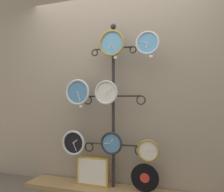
# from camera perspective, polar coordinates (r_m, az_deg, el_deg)

# --- Properties ---
(shop_wall) EXTENTS (4.40, 0.04, 2.80)m
(shop_wall) POSITION_cam_1_polar(r_m,az_deg,el_deg) (2.82, 1.35, 4.87)
(shop_wall) COLOR gray
(shop_wall) RESTS_ON ground_plane
(low_shelf) EXTENTS (2.20, 0.36, 0.06)m
(low_shelf) POSITION_cam_1_polar(r_m,az_deg,el_deg) (2.80, -0.07, -23.63)
(low_shelf) COLOR #9E7A4C
(low_shelf) RESTS_ON ground_plane
(display_stand) EXTENTS (0.79, 0.32, 2.04)m
(display_stand) POSITION_cam_1_polar(r_m,az_deg,el_deg) (2.67, 0.34, -8.45)
(display_stand) COLOR #282623
(display_stand) RESTS_ON ground_plane
(clock_top_center) EXTENTS (0.32, 0.04, 0.32)m
(clock_top_center) POSITION_cam_1_polar(r_m,az_deg,el_deg) (2.67, -0.05, 13.62)
(clock_top_center) COLOR #60A8DB
(clock_top_right) EXTENTS (0.27, 0.04, 0.27)m
(clock_top_right) POSITION_cam_1_polar(r_m,az_deg,el_deg) (2.53, 9.27, 13.51)
(clock_top_right) COLOR #60A8DB
(clock_middle_left) EXTENTS (0.33, 0.04, 0.33)m
(clock_middle_left) POSITION_cam_1_polar(r_m,az_deg,el_deg) (2.74, -8.95, 0.98)
(clock_middle_left) COLOR #4C84B2
(clock_middle_center) EXTENTS (0.29, 0.04, 0.29)m
(clock_middle_center) POSITION_cam_1_polar(r_m,az_deg,el_deg) (2.56, -1.51, 0.92)
(clock_middle_center) COLOR silver
(clock_bottom_left) EXTENTS (0.31, 0.04, 0.31)m
(clock_bottom_left) POSITION_cam_1_polar(r_m,az_deg,el_deg) (2.79, -10.01, -11.93)
(clock_bottom_left) COLOR black
(clock_bottom_center) EXTENTS (0.27, 0.04, 0.27)m
(clock_bottom_center) POSITION_cam_1_polar(r_m,az_deg,el_deg) (2.61, -0.14, -12.23)
(clock_bottom_center) COLOR #4C84B2
(clock_bottom_right) EXTENTS (0.25, 0.04, 0.25)m
(clock_bottom_right) POSITION_cam_1_polar(r_m,az_deg,el_deg) (2.52, 9.42, -13.89)
(clock_bottom_right) COLOR silver
(vinyl_record) EXTENTS (0.32, 0.01, 0.32)m
(vinyl_record) POSITION_cam_1_polar(r_m,az_deg,el_deg) (2.67, 8.54, -20.39)
(vinyl_record) COLOR black
(vinyl_record) RESTS_ON low_shelf
(picture_frame) EXTENTS (0.41, 0.02, 0.35)m
(picture_frame) POSITION_cam_1_polar(r_m,az_deg,el_deg) (2.82, -5.18, -19.08)
(picture_frame) COLOR gold
(picture_frame) RESTS_ON low_shelf
(price_tag_upper) EXTENTS (0.04, 0.00, 0.03)m
(price_tag_upper) POSITION_cam_1_polar(r_m,az_deg,el_deg) (2.61, 0.87, 10.07)
(price_tag_upper) COLOR white
(price_tag_mid) EXTENTS (0.04, 0.00, 0.03)m
(price_tag_mid) POSITION_cam_1_polar(r_m,az_deg,el_deg) (2.49, 10.12, 10.26)
(price_tag_mid) COLOR white
(price_tag_lower) EXTENTS (0.04, 0.00, 0.03)m
(price_tag_lower) POSITION_cam_1_polar(r_m,az_deg,el_deg) (2.72, -8.13, -2.67)
(price_tag_lower) COLOR white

